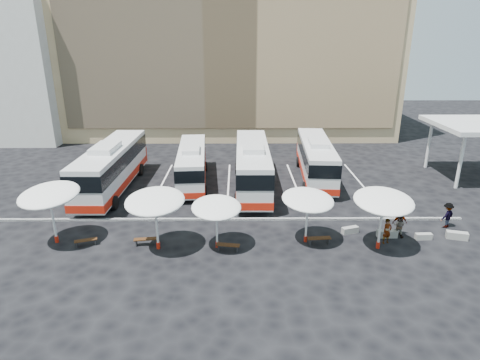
{
  "coord_description": "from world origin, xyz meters",
  "views": [
    {
      "loc": [
        0.79,
        -25.84,
        12.39
      ],
      "look_at": [
        1.0,
        3.0,
        2.2
      ],
      "focal_mm": 30.0,
      "sensor_mm": 36.0,
      "label": 1
    }
  ],
  "objects_px": {
    "bus_3": "(316,158)",
    "passenger_1": "(399,226)",
    "passenger_3": "(447,215)",
    "bus_0": "(112,165)",
    "sunshade_3": "(308,200)",
    "passenger_0": "(387,231)",
    "conc_bench_2": "(424,236)",
    "sunshade_2": "(216,207)",
    "sunshade_4": "(384,201)",
    "wood_bench_2": "(228,246)",
    "wood_bench_1": "(146,240)",
    "sunshade_0": "(49,195)",
    "wood_bench_0": "(86,241)",
    "sunshade_1": "(155,201)",
    "wood_bench_3": "(319,239)",
    "conc_bench_0": "(350,230)",
    "bus_2": "(252,164)",
    "conc_bench_1": "(387,234)",
    "passenger_2": "(400,223)",
    "conc_bench_3": "(457,235)",
    "bus_1": "(192,163)"
  },
  "relations": [
    {
      "from": "sunshade_4",
      "to": "passenger_2",
      "type": "distance_m",
      "value": 3.54
    },
    {
      "from": "passenger_1",
      "to": "sunshade_3",
      "type": "bearing_deg",
      "value": 37.88
    },
    {
      "from": "bus_3",
      "to": "passenger_2",
      "type": "relative_size",
      "value": 7.21
    },
    {
      "from": "sunshade_2",
      "to": "passenger_1",
      "type": "relative_size",
      "value": 2.26
    },
    {
      "from": "bus_1",
      "to": "conc_bench_1",
      "type": "xyz_separation_m",
      "value": [
        13.96,
        -10.95,
        -1.55
      ]
    },
    {
      "from": "sunshade_1",
      "to": "wood_bench_1",
      "type": "bearing_deg",
      "value": 152.35
    },
    {
      "from": "conc_bench_2",
      "to": "sunshade_2",
      "type": "bearing_deg",
      "value": -175.92
    },
    {
      "from": "sunshade_3",
      "to": "wood_bench_1",
      "type": "bearing_deg",
      "value": -177.86
    },
    {
      "from": "wood_bench_3",
      "to": "bus_1",
      "type": "bearing_deg",
      "value": 128.02
    },
    {
      "from": "sunshade_2",
      "to": "passenger_3",
      "type": "relative_size",
      "value": 1.96
    },
    {
      "from": "bus_0",
      "to": "wood_bench_2",
      "type": "distance_m",
      "value": 14.98
    },
    {
      "from": "bus_2",
      "to": "sunshade_1",
      "type": "height_order",
      "value": "bus_2"
    },
    {
      "from": "bus_2",
      "to": "passenger_2",
      "type": "bearing_deg",
      "value": -43.58
    },
    {
      "from": "passenger_0",
      "to": "passenger_3",
      "type": "distance_m",
      "value": 5.44
    },
    {
      "from": "sunshade_3",
      "to": "passenger_0",
      "type": "distance_m",
      "value": 5.53
    },
    {
      "from": "bus_2",
      "to": "passenger_0",
      "type": "bearing_deg",
      "value": -50.93
    },
    {
      "from": "sunshade_4",
      "to": "conc_bench_2",
      "type": "height_order",
      "value": "sunshade_4"
    },
    {
      "from": "passenger_1",
      "to": "bus_1",
      "type": "bearing_deg",
      "value": -4.37
    },
    {
      "from": "wood_bench_1",
      "to": "wood_bench_3",
      "type": "height_order",
      "value": "wood_bench_3"
    },
    {
      "from": "conc_bench_2",
      "to": "conc_bench_3",
      "type": "relative_size",
      "value": 0.82
    },
    {
      "from": "conc_bench_3",
      "to": "passenger_1",
      "type": "distance_m",
      "value": 3.77
    },
    {
      "from": "sunshade_2",
      "to": "conc_bench_3",
      "type": "distance_m",
      "value": 15.88
    },
    {
      "from": "sunshade_1",
      "to": "wood_bench_1",
      "type": "height_order",
      "value": "sunshade_1"
    },
    {
      "from": "bus_3",
      "to": "sunshade_1",
      "type": "bearing_deg",
      "value": -128.34
    },
    {
      "from": "wood_bench_3",
      "to": "conc_bench_0",
      "type": "xyz_separation_m",
      "value": [
        2.39,
        1.53,
        -0.13
      ]
    },
    {
      "from": "bus_0",
      "to": "wood_bench_0",
      "type": "distance_m",
      "value": 10.38
    },
    {
      "from": "sunshade_4",
      "to": "wood_bench_2",
      "type": "distance_m",
      "value": 9.8
    },
    {
      "from": "bus_1",
      "to": "conc_bench_2",
      "type": "height_order",
      "value": "bus_1"
    },
    {
      "from": "wood_bench_0",
      "to": "wood_bench_3",
      "type": "xyz_separation_m",
      "value": [
        14.79,
        0.11,
        0.03
      ]
    },
    {
      "from": "bus_3",
      "to": "passenger_1",
      "type": "xyz_separation_m",
      "value": [
        3.38,
        -11.92,
        -1.19
      ]
    },
    {
      "from": "passenger_1",
      "to": "sunshade_0",
      "type": "bearing_deg",
      "value": 33.67
    },
    {
      "from": "wood_bench_1",
      "to": "wood_bench_3",
      "type": "relative_size",
      "value": 0.99
    },
    {
      "from": "sunshade_2",
      "to": "conc_bench_0",
      "type": "bearing_deg",
      "value": 11.96
    },
    {
      "from": "bus_2",
      "to": "passenger_2",
      "type": "distance_m",
      "value": 13.2
    },
    {
      "from": "wood_bench_2",
      "to": "sunshade_0",
      "type": "bearing_deg",
      "value": 173.8
    },
    {
      "from": "sunshade_0",
      "to": "passenger_0",
      "type": "bearing_deg",
      "value": -0.66
    },
    {
      "from": "wood_bench_1",
      "to": "passenger_0",
      "type": "relative_size",
      "value": 0.89
    },
    {
      "from": "sunshade_3",
      "to": "conc_bench_0",
      "type": "relative_size",
      "value": 3.69
    },
    {
      "from": "conc_bench_0",
      "to": "passenger_3",
      "type": "relative_size",
      "value": 0.64
    },
    {
      "from": "conc_bench_2",
      "to": "passenger_2",
      "type": "relative_size",
      "value": 0.62
    },
    {
      "from": "wood_bench_0",
      "to": "conc_bench_2",
      "type": "bearing_deg",
      "value": 1.9
    },
    {
      "from": "passenger_0",
      "to": "bus_3",
      "type": "bearing_deg",
      "value": 80.71
    },
    {
      "from": "bus_1",
      "to": "sunshade_0",
      "type": "distance_m",
      "value": 13.85
    },
    {
      "from": "passenger_0",
      "to": "conc_bench_0",
      "type": "bearing_deg",
      "value": 124.74
    },
    {
      "from": "sunshade_3",
      "to": "wood_bench_2",
      "type": "distance_m",
      "value": 5.73
    },
    {
      "from": "sunshade_0",
      "to": "conc_bench_1",
      "type": "distance_m",
      "value": 21.74
    },
    {
      "from": "bus_2",
      "to": "conc_bench_1",
      "type": "distance_m",
      "value": 12.9
    },
    {
      "from": "sunshade_4",
      "to": "wood_bench_2",
      "type": "xyz_separation_m",
      "value": [
        -9.37,
        -0.29,
        -2.83
      ]
    },
    {
      "from": "wood_bench_2",
      "to": "wood_bench_3",
      "type": "bearing_deg",
      "value": 8.15
    },
    {
      "from": "passenger_3",
      "to": "bus_0",
      "type": "bearing_deg",
      "value": -47.58
    }
  ]
}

